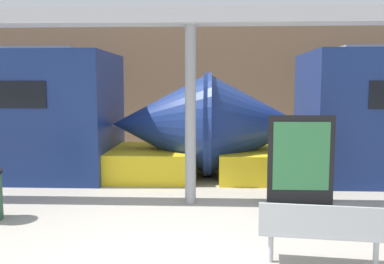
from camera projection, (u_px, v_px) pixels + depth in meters
The scene contains 5 objects.
station_wall at pixel (196, 79), 15.48m from camera, with size 56.00×0.20×5.00m, color #937051.
bench_near at pixel (324, 229), 5.36m from camera, with size 1.67×0.63×0.84m.
poster_board at pixel (301, 160), 8.18m from camera, with size 1.26×0.07×1.73m.
support_column_near at pixel (190, 116), 8.16m from camera, with size 0.21×0.21×3.43m, color gray.
canopy_beam at pixel (190, 17), 7.96m from camera, with size 28.00×0.60×0.28m, color #B7B7BC.
Camera 1 is at (0.56, -5.12, 2.31)m, focal length 40.00 mm.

